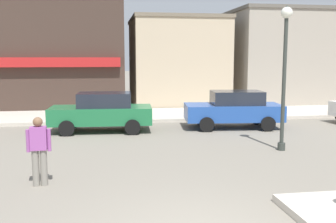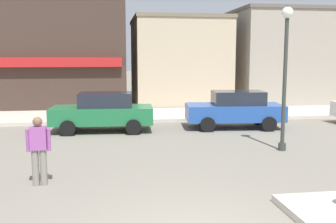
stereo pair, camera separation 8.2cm
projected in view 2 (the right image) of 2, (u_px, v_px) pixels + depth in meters
The scene contains 8 objects.
kerb_far at pixel (137, 115), 19.68m from camera, with size 80.00×4.00×0.15m, color beige.
lamp_post at pixel (286, 57), 12.17m from camera, with size 0.36×0.36×4.54m.
parked_car_nearest at pixel (103, 111), 15.71m from camera, with size 4.09×2.06×1.56m.
parked_car_second at pixel (235, 109), 16.46m from camera, with size 4.15×2.18×1.56m.
pedestrian_crossing_near at pixel (39, 149), 9.04m from camera, with size 0.55×0.24×1.61m.
building_corner_shop at pixel (44, 50), 24.26m from camera, with size 10.00×8.37×6.79m.
building_storefront_left_near at pixel (178, 62), 24.77m from camera, with size 5.66×6.18×5.36m.
building_storefront_left_mid at pixel (291, 57), 26.60m from camera, with size 8.94×8.11×5.90m.
Camera 2 is at (-1.37, -5.91, 2.96)m, focal length 42.00 mm.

